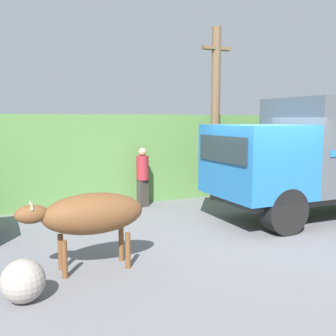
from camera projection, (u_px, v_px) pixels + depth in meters
The scene contains 7 objects.
ground_plane at pixel (262, 232), 8.59m from camera, with size 60.00×60.00×0.00m, color slate.
hillside_embankment at pixel (152, 151), 14.34m from camera, with size 32.00×5.16×2.59m.
cargo_truck at pixel (331, 151), 9.97m from camera, with size 6.09×2.27×2.97m.
brown_cow at pixel (91, 214), 6.37m from camera, with size 2.04×0.68×1.28m.
pedestrian_on_hill at pixel (143, 175), 10.99m from camera, with size 0.43×0.43×1.66m.
utility_pole at pixel (215, 112), 11.84m from camera, with size 0.90×0.27×5.16m.
roadside_rock at pixel (23, 281), 5.29m from camera, with size 0.59×0.59×0.59m.
Camera 1 is at (-5.28, -6.79, 2.47)m, focal length 42.00 mm.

